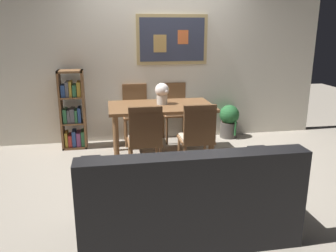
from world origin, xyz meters
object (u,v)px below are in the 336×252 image
dining_table (161,112)px  dining_chair_far_left (135,109)px  potted_ivy (229,120)px  flower_vase (162,93)px  dining_chair_far_right (175,107)px  dining_chair_near_right (197,134)px  bookshelf (73,113)px  leather_couch (187,202)px  dining_chair_near_left (145,136)px

dining_table → dining_chair_far_left: size_ratio=1.56×
potted_ivy → flower_vase: flower_vase is taller
potted_ivy → dining_table: bearing=-151.5°
dining_chair_far_left → flower_vase: flower_vase is taller
flower_vase → dining_chair_far_right: bearing=65.4°
dining_chair_near_right → bookshelf: bookshelf is taller
dining_table → bookshelf: 1.37m
leather_couch → dining_chair_near_left: bearing=100.4°
dining_chair_far_left → flower_vase: 0.81m
dining_chair_near_left → potted_ivy: (1.54, 1.40, -0.25)m
dining_chair_near_right → flower_vase: (-0.30, 0.81, 0.36)m
dining_chair_far_left → bookshelf: (-0.94, -0.11, -0.00)m
dining_chair_far_right → potted_ivy: dining_chair_far_right is taller
dining_chair_far_right → dining_chair_near_left: size_ratio=1.00×
dining_chair_far_right → dining_table: bearing=-114.6°
dining_chair_near_left → flower_vase: size_ratio=3.11×
dining_chair_far_right → dining_chair_near_left: (-0.64, -1.46, 0.00)m
dining_chair_far_right → bookshelf: size_ratio=0.78×
dining_chair_near_left → dining_chair_far_right: bearing=66.4°
dining_chair_near_left → potted_ivy: 2.09m
dining_table → potted_ivy: size_ratio=2.61×
dining_chair_near_left → bookshelf: bookshelf is taller
dining_chair_far_right → potted_ivy: 0.94m
dining_chair_near_right → dining_table: bearing=113.4°
dining_chair_far_right → leather_couch: size_ratio=0.51×
dining_table → dining_chair_near_left: size_ratio=1.56×
dining_chair_near_left → leather_couch: dining_chair_near_left is taller
dining_chair_near_right → flower_vase: bearing=110.3°
dining_chair_far_right → dining_chair_near_left: same height
dining_chair_near_right → leather_couch: bearing=-108.5°
bookshelf → dining_chair_near_right: bearing=-40.8°
dining_chair_near_right → flower_vase: size_ratio=3.11×
dining_chair_far_left → dining_chair_far_right: bearing=2.5°
dining_chair_far_left → potted_ivy: size_ratio=1.67×
dining_chair_near_left → potted_ivy: bearing=42.3°
bookshelf → flower_vase: size_ratio=3.99×
dining_chair_far_left → bookshelf: bookshelf is taller
dining_chair_far_right → flower_vase: bearing=-114.6°
dining_table → bookshelf: bearing=154.3°
dining_table → dining_chair_far_right: dining_chair_far_right is taller
dining_table → flower_vase: size_ratio=4.85×
bookshelf → leather_couch: bearing=-65.7°
dining_chair_near_right → dining_chair_far_right: 1.48m
dining_chair_far_right → dining_chair_far_left: same height
leather_couch → dining_chair_far_right: bearing=81.2°
dining_table → dining_chair_far_left: (-0.29, 0.70, -0.10)m
dining_chair_near_left → dining_chair_far_left: bearing=89.7°
dining_table → dining_chair_near_left: dining_chair_near_left is taller
dining_chair_far_left → dining_chair_near_right: bearing=-66.9°
dining_chair_near_right → dining_chair_near_left: 0.63m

